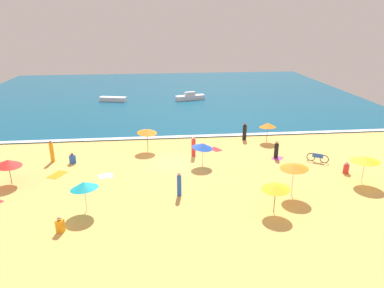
% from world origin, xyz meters
% --- Properties ---
extents(ground_plane, '(60.00, 60.00, 0.00)m').
position_xyz_m(ground_plane, '(0.00, 0.00, 0.00)').
color(ground_plane, '#EDBC60').
extents(ocean_water, '(60.00, 44.00, 0.10)m').
position_xyz_m(ocean_water, '(0.00, 28.00, 0.05)').
color(ocean_water, '#0F567A').
rests_on(ocean_water, ground_plane).
extents(wave_breaker_foam, '(57.00, 0.70, 0.01)m').
position_xyz_m(wave_breaker_foam, '(0.00, 6.30, 0.10)').
color(wave_breaker_foam, white).
rests_on(wave_breaker_foam, ocean_water).
extents(beach_umbrella_0, '(2.15, 2.14, 2.36)m').
position_xyz_m(beach_umbrella_0, '(7.86, -6.82, 2.14)').
color(beach_umbrella_0, silver).
rests_on(beach_umbrella_0, ground_plane).
extents(beach_umbrella_1, '(2.06, 2.05, 1.98)m').
position_xyz_m(beach_umbrella_1, '(5.90, -8.94, 1.77)').
color(beach_umbrella_1, '#4C3823').
rests_on(beach_umbrella_1, ground_plane).
extents(beach_umbrella_2, '(2.05, 2.02, 1.99)m').
position_xyz_m(beach_umbrella_2, '(-12.17, -3.00, 1.67)').
color(beach_umbrella_2, '#4C3823').
rests_on(beach_umbrella_2, ground_plane).
extents(beach_umbrella_3, '(2.16, 2.17, 1.99)m').
position_xyz_m(beach_umbrella_3, '(9.52, 4.20, 1.70)').
color(beach_umbrella_3, '#4C3823').
rests_on(beach_umbrella_3, ground_plane).
extents(beach_umbrella_4, '(2.57, 2.57, 2.10)m').
position_xyz_m(beach_umbrella_4, '(-2.21, 2.91, 1.85)').
color(beach_umbrella_4, '#4C3823').
rests_on(beach_umbrella_4, ground_plane).
extents(beach_umbrella_5, '(2.27, 2.25, 2.02)m').
position_xyz_m(beach_umbrella_5, '(2.40, -1.02, 1.72)').
color(beach_umbrella_5, silver).
rests_on(beach_umbrella_5, ground_plane).
extents(beach_umbrella_6, '(2.89, 2.89, 2.11)m').
position_xyz_m(beach_umbrella_6, '(13.76, -5.55, 1.88)').
color(beach_umbrella_6, silver).
rests_on(beach_umbrella_6, ground_plane).
extents(beach_umbrella_7, '(2.50, 2.50, 2.14)m').
position_xyz_m(beach_umbrella_7, '(-5.92, -7.59, 1.83)').
color(beach_umbrella_7, silver).
rests_on(beach_umbrella_7, ground_plane).
extents(parked_bicycle, '(1.57, 1.03, 0.76)m').
position_xyz_m(parked_bicycle, '(12.26, -1.33, 0.38)').
color(parked_bicycle, black).
rests_on(parked_bicycle, ground_plane).
extents(beachgoer_0, '(0.57, 0.57, 0.92)m').
position_xyz_m(beachgoer_0, '(-8.49, 0.52, 0.39)').
color(beachgoer_0, blue).
rests_on(beachgoer_0, ground_plane).
extents(beachgoer_1, '(0.45, 0.45, 1.76)m').
position_xyz_m(beachgoer_1, '(7.44, 4.95, 0.81)').
color(beachgoer_1, black).
rests_on(beachgoer_1, ground_plane).
extents(beachgoer_2, '(0.43, 0.43, 1.84)m').
position_xyz_m(beachgoer_2, '(1.86, 1.05, 0.87)').
color(beachgoer_2, red).
rests_on(beachgoer_2, ground_plane).
extents(beachgoer_3, '(0.53, 0.53, 0.95)m').
position_xyz_m(beachgoer_3, '(13.49, -3.78, 0.42)').
color(beachgoer_3, red).
rests_on(beachgoer_3, ground_plane).
extents(beachgoer_4, '(0.48, 0.48, 0.98)m').
position_xyz_m(beachgoer_4, '(-7.00, -9.76, 0.43)').
color(beachgoer_4, orange).
rests_on(beachgoer_4, ground_plane).
extents(beachgoer_5, '(0.43, 0.43, 1.88)m').
position_xyz_m(beachgoer_5, '(-10.27, 1.07, 0.89)').
color(beachgoer_5, orange).
rests_on(beachgoer_5, ground_plane).
extents(beachgoer_6, '(0.51, 0.51, 1.57)m').
position_xyz_m(beachgoer_6, '(9.02, -0.09, 0.73)').
color(beachgoer_6, black).
rests_on(beachgoer_6, ground_plane).
extents(beachgoer_7, '(0.41, 0.41, 1.75)m').
position_xyz_m(beachgoer_7, '(0.10, -6.12, 0.84)').
color(beachgoer_7, blue).
rests_on(beachgoer_7, ground_plane).
extents(beach_towel_0, '(1.30, 1.22, 0.01)m').
position_xyz_m(beach_towel_0, '(-5.41, -2.38, 0.01)').
color(beach_towel_0, white).
rests_on(beach_towel_0, ground_plane).
extents(beach_towel_1, '(1.25, 1.40, 0.01)m').
position_xyz_m(beach_towel_1, '(4.10, 2.50, 0.01)').
color(beach_towel_1, red).
rests_on(beach_towel_1, ground_plane).
extents(beach_towel_2, '(1.50, 1.74, 0.01)m').
position_xyz_m(beach_towel_2, '(-9.21, -1.78, 0.01)').
color(beach_towel_2, orange).
rests_on(beach_towel_2, ground_plane).
extents(beach_towel_4, '(1.25, 1.27, 0.01)m').
position_xyz_m(beach_towel_4, '(9.13, -0.23, 0.01)').
color(beach_towel_4, '#D84CA5').
rests_on(beach_towel_4, ground_plane).
extents(small_boat_0, '(4.50, 2.20, 1.17)m').
position_xyz_m(small_boat_0, '(3.74, 23.31, 0.51)').
color(small_boat_0, white).
rests_on(small_boat_0, ocean_water).
extents(small_boat_1, '(4.03, 1.94, 0.62)m').
position_xyz_m(small_boat_1, '(-7.59, 23.48, 0.41)').
color(small_boat_1, white).
rests_on(small_boat_1, ocean_water).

